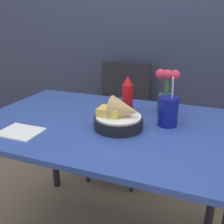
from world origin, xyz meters
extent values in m
cube|color=#2D334C|center=(0.00, 1.00, 1.30)|extent=(7.00, 0.06, 2.60)
cube|color=#334C9E|center=(0.00, 0.00, 0.74)|extent=(1.23, 0.81, 0.02)
cylinder|color=black|center=(-0.55, 0.35, 0.36)|extent=(0.05, 0.05, 0.73)
cylinder|color=black|center=(0.55, 0.35, 0.36)|extent=(0.05, 0.05, 0.73)
cylinder|color=black|center=(-0.35, 0.48, 0.22)|extent=(0.03, 0.03, 0.44)
cylinder|color=black|center=(0.01, 0.48, 0.22)|extent=(0.03, 0.03, 0.44)
cylinder|color=black|center=(-0.35, 0.84, 0.22)|extent=(0.03, 0.03, 0.44)
cylinder|color=black|center=(0.01, 0.84, 0.22)|extent=(0.03, 0.03, 0.44)
cube|color=black|center=(-0.17, 0.66, 0.45)|extent=(0.40, 0.40, 0.02)
cube|color=black|center=(-0.17, 0.85, 0.68)|extent=(0.40, 0.03, 0.44)
cylinder|color=black|center=(0.09, -0.04, 0.77)|extent=(0.22, 0.22, 0.05)
cylinder|color=white|center=(0.09, -0.04, 0.80)|extent=(0.20, 0.20, 0.01)
cone|color=tan|center=(0.11, -0.04, 0.84)|extent=(0.12, 0.12, 0.12)
cube|color=#E5C14C|center=(0.05, -0.06, 0.82)|extent=(0.10, 0.08, 0.04)
cylinder|color=red|center=(0.06, 0.17, 0.82)|extent=(0.06, 0.06, 0.15)
cone|color=red|center=(0.06, 0.17, 0.92)|extent=(0.05, 0.05, 0.05)
cylinder|color=navy|center=(0.29, 0.07, 0.82)|extent=(0.09, 0.09, 0.13)
cylinder|color=black|center=(0.29, 0.07, 0.81)|extent=(0.08, 0.08, 0.11)
cylinder|color=white|center=(0.30, 0.07, 0.88)|extent=(0.01, 0.08, 0.21)
cylinder|color=#2D4738|center=(0.25, 0.22, 0.80)|extent=(0.08, 0.08, 0.10)
cylinder|color=#33722D|center=(0.25, 0.22, 0.90)|extent=(0.02, 0.02, 0.09)
sphere|color=#DB334C|center=(0.25, 0.22, 0.95)|extent=(0.05, 0.05, 0.05)
sphere|color=#DB334C|center=(0.21, 0.22, 0.95)|extent=(0.05, 0.05, 0.05)
sphere|color=#DB334C|center=(0.28, 0.22, 0.95)|extent=(0.05, 0.05, 0.05)
cube|color=white|center=(-0.29, -0.25, 0.75)|extent=(0.18, 0.14, 0.01)
camera|label=1|loc=(0.43, -1.02, 1.21)|focal=40.00mm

